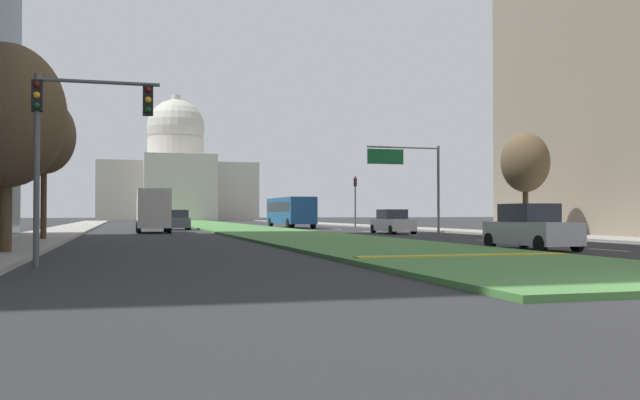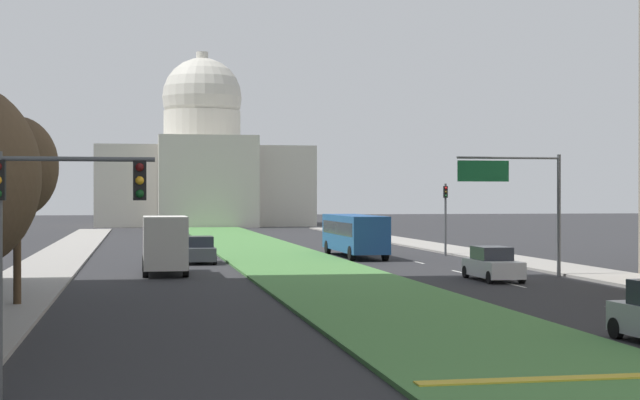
# 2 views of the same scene
# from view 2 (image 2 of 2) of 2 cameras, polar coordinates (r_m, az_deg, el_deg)

# --- Properties ---
(ground_plane) EXTENTS (301.95, 301.95, 0.00)m
(ground_plane) POSITION_cam_2_polar(r_m,az_deg,el_deg) (80.45, -3.74, -2.84)
(ground_plane) COLOR #2B2B2D
(grass_median) EXTENTS (7.77, 123.52, 0.14)m
(grass_median) POSITION_cam_2_polar(r_m,az_deg,el_deg) (73.64, -3.11, -3.06)
(grass_median) COLOR #4C8442
(grass_median) RESTS_ON ground_plane
(median_curb_nose) EXTENTS (7.00, 0.50, 0.04)m
(median_curb_nose) POSITION_cam_2_polar(r_m,az_deg,el_deg) (23.11, 14.09, -10.02)
(median_curb_nose) COLOR gold
(median_curb_nose) RESTS_ON grass_median
(lane_dashes_right) EXTENTS (0.16, 38.82, 0.01)m
(lane_dashes_right) POSITION_cam_2_polar(r_m,az_deg,el_deg) (47.19, 11.78, -4.98)
(lane_dashes_right) COLOR silver
(lane_dashes_right) RESTS_ON ground_plane
(sidewalk_left) EXTENTS (4.00, 123.52, 0.15)m
(sidewalk_left) POSITION_cam_2_polar(r_m,az_deg,el_deg) (66.40, -15.14, -3.42)
(sidewalk_left) COLOR #9E9991
(sidewalk_left) RESTS_ON ground_plane
(sidewalk_right) EXTENTS (4.00, 123.52, 0.15)m
(sidewalk_right) POSITION_cam_2_polar(r_m,az_deg,el_deg) (70.50, 9.69, -3.21)
(sidewalk_right) COLOR #9E9991
(sidewalk_right) RESTS_ON ground_plane
(capitol_building) EXTENTS (30.95, 27.12, 26.05)m
(capitol_building) POSITION_cam_2_polar(r_m,az_deg,el_deg) (147.93, -6.84, 1.78)
(capitol_building) COLOR beige
(capitol_building) RESTS_ON ground_plane
(traffic_light_near_left) EXTENTS (3.34, 0.35, 5.20)m
(traffic_light_near_left) POSITION_cam_2_polar(r_m,az_deg,el_deg) (21.26, -15.93, -1.06)
(traffic_light_near_left) COLOR #515456
(traffic_light_near_left) RESTS_ON ground_plane
(traffic_light_far_right) EXTENTS (0.28, 0.35, 5.20)m
(traffic_light_far_right) POSITION_cam_2_polar(r_m,az_deg,el_deg) (71.25, 7.31, -0.56)
(traffic_light_far_right) COLOR #515456
(traffic_light_far_right) RESTS_ON ground_plane
(overhead_guide_sign) EXTENTS (5.76, 0.20, 6.50)m
(overhead_guide_sign) POSITION_cam_2_polar(r_m,az_deg,el_deg) (52.75, 11.57, 0.63)
(overhead_guide_sign) COLOR #515456
(overhead_guide_sign) RESTS_ON ground_plane
(street_tree_left_mid) EXTENTS (3.11, 3.11, 7.34)m
(street_tree_left_mid) POSITION_cam_2_polar(r_m,az_deg,el_deg) (39.27, -17.19, 1.80)
(street_tree_left_mid) COLOR #4C3823
(street_tree_left_mid) RESTS_ON ground_plane
(sedan_midblock) EXTENTS (1.87, 4.55, 1.72)m
(sedan_midblock) POSITION_cam_2_polar(r_m,az_deg,el_deg) (50.55, 9.99, -3.72)
(sedan_midblock) COLOR silver
(sedan_midblock) RESTS_ON ground_plane
(sedan_distant) EXTENTS (1.86, 4.35, 1.74)m
(sedan_distant) POSITION_cam_2_polar(r_m,az_deg,el_deg) (62.98, -6.97, -2.94)
(sedan_distant) COLOR #4C5156
(sedan_distant) RESTS_ON ground_plane
(box_truck_delivery) EXTENTS (2.40, 6.40, 3.20)m
(box_truck_delivery) POSITION_cam_2_polar(r_m,az_deg,el_deg) (54.25, -9.01, -2.53)
(box_truck_delivery) COLOR silver
(box_truck_delivery) RESTS_ON ground_plane
(city_bus) EXTENTS (2.62, 11.00, 2.95)m
(city_bus) POSITION_cam_2_polar(r_m,az_deg,el_deg) (69.14, 2.00, -1.87)
(city_bus) COLOR #1E4C8C
(city_bus) RESTS_ON ground_plane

